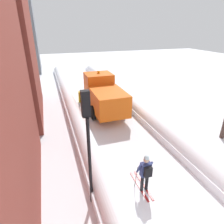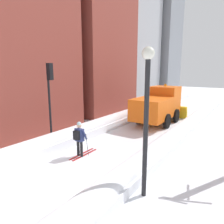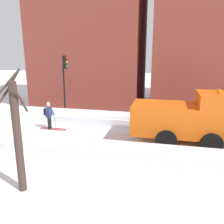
{
  "view_description": "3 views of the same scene",
  "coord_description": "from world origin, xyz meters",
  "px_view_note": "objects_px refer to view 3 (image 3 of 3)",
  "views": [
    {
      "loc": [
        -4.08,
        -3.39,
        6.51
      ],
      "look_at": [
        -0.29,
        7.83,
        1.23
      ],
      "focal_mm": 30.98,
      "sensor_mm": 36.0,
      "label": 1
    },
    {
      "loc": [
        6.13,
        -5.25,
        4.32
      ],
      "look_at": [
        -1.27,
        5.8,
        1.61
      ],
      "focal_mm": 33.62,
      "sensor_mm": 36.0,
      "label": 2
    },
    {
      "loc": [
        13.0,
        9.42,
        5.11
      ],
      "look_at": [
        0.03,
        6.5,
        1.6
      ],
      "focal_mm": 38.53,
      "sensor_mm": 36.0,
      "label": 3
    }
  ],
  "objects_px": {
    "plow_truck": "(188,118)",
    "skier": "(49,114)",
    "bare_tree_near": "(17,135)",
    "traffic_light_pole": "(65,76)"
  },
  "relations": [
    {
      "from": "plow_truck",
      "to": "skier",
      "type": "relative_size",
      "value": 3.31
    },
    {
      "from": "skier",
      "to": "bare_tree_near",
      "type": "bearing_deg",
      "value": 18.85
    },
    {
      "from": "plow_truck",
      "to": "bare_tree_near",
      "type": "relative_size",
      "value": 1.33
    },
    {
      "from": "traffic_light_pole",
      "to": "plow_truck",
      "type": "bearing_deg",
      "value": 70.3
    },
    {
      "from": "skier",
      "to": "plow_truck",
      "type": "bearing_deg",
      "value": 85.2
    },
    {
      "from": "bare_tree_near",
      "to": "skier",
      "type": "bearing_deg",
      "value": -161.15
    },
    {
      "from": "bare_tree_near",
      "to": "plow_truck",
      "type": "bearing_deg",
      "value": 133.54
    },
    {
      "from": "traffic_light_pole",
      "to": "bare_tree_near",
      "type": "relative_size",
      "value": 1.04
    },
    {
      "from": "skier",
      "to": "traffic_light_pole",
      "type": "distance_m",
      "value": 3.2
    },
    {
      "from": "traffic_light_pole",
      "to": "bare_tree_near",
      "type": "height_order",
      "value": "traffic_light_pole"
    }
  ]
}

